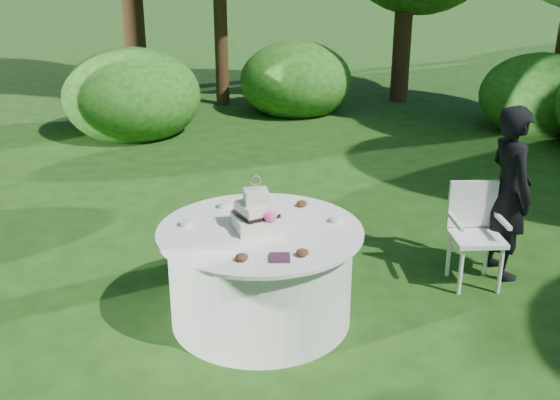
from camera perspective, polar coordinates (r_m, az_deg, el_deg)
The scene contains 9 objects.
ground at distance 5.28m, azimuth -1.65°, elevation -10.21°, with size 80.00×80.00×0.00m, color #18340E.
napkins at distance 4.45m, azimuth -0.03°, elevation -5.04°, with size 0.14×0.14×0.02m, color #451D35.
feather_plume at distance 4.56m, azimuth -4.42°, elevation -4.48°, with size 0.48×0.07×0.01m, color white.
guest at distance 6.00m, azimuth 19.32°, elevation 0.62°, with size 0.56×0.37×1.54m, color black.
table at distance 5.09m, azimuth -1.70°, elevation -6.46°, with size 1.56×1.56×0.77m.
cake at distance 4.89m, azimuth -2.03°, elevation -1.26°, with size 0.41×0.41×0.43m.
chair at distance 5.86m, azimuth 16.59°, elevation -2.18°, with size 0.45×0.43×0.89m.
votives at distance 5.12m, azimuth -2.75°, elevation -1.36°, with size 1.25×0.47×0.04m.
petal_cups at distance 4.75m, azimuth 0.30°, elevation -3.11°, with size 0.54×1.09×0.05m.
Camera 1 is at (0.08, -4.53, 2.72)m, focal length 42.00 mm.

